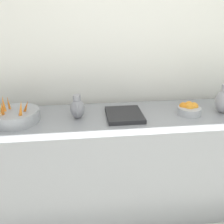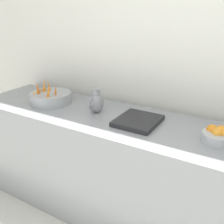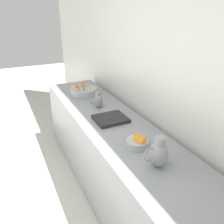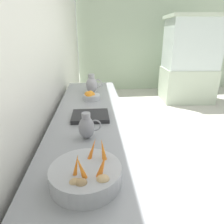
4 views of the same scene
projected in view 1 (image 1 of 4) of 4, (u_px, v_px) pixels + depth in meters
name	position (u px, v px, depth m)	size (l,w,h in m)	color
tile_wall_left	(167.00, 41.00, 2.34)	(0.10, 7.88, 3.00)	white
prep_counter	(121.00, 163.00, 2.26)	(0.69, 3.01, 0.94)	gray
vegetable_colander	(15.00, 116.00, 1.96)	(0.37, 0.37, 0.22)	#9EA0A5
orange_bowl	(189.00, 109.00, 2.12)	(0.20, 0.20, 0.10)	#ADAFB5
metal_pitcher_tall	(224.00, 100.00, 2.12)	(0.21, 0.15, 0.25)	#939399
metal_pitcher_short	(77.00, 108.00, 2.01)	(0.17, 0.12, 0.20)	gray
counter_sink_basin	(124.00, 115.00, 2.07)	(0.34, 0.30, 0.04)	#232326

